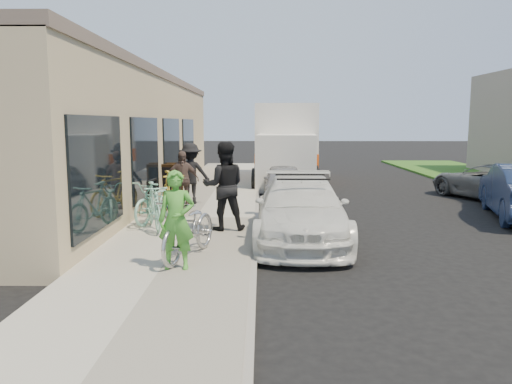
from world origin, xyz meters
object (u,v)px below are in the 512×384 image
object	(u,v)px
moving_truck	(287,148)
cruiser_bike_a	(154,206)
sandwich_board	(172,180)
far_car_gray	(491,182)
tandem_bike	(190,228)
cruiser_bike_c	(171,193)
man_standing	(224,186)
woman_rider	(176,220)
bike_rack	(152,193)
cruiser_bike_b	(157,201)
sedan_white	(301,210)
bystander_a	(191,174)
sedan_silver	(284,182)
bystander_b	(182,180)

from	to	relation	value
moving_truck	cruiser_bike_a	xyz separation A→B (m)	(-3.56, -10.48, -0.80)
sandwich_board	far_car_gray	size ratio (longest dim) A/B	0.25
tandem_bike	cruiser_bike_c	xyz separation A→B (m)	(-1.11, 4.24, 0.03)
far_car_gray	man_standing	xyz separation A→B (m)	(-8.53, -5.52, 0.55)
woman_rider	bike_rack	bearing A→B (deg)	106.29
moving_truck	cruiser_bike_b	world-z (taller)	moving_truck
sedan_white	bystander_a	world-z (taller)	bystander_a
sandwich_board	moving_truck	distance (m)	6.94
sandwich_board	far_car_gray	bearing A→B (deg)	9.00
woman_rider	bystander_a	xyz separation A→B (m)	(-0.71, 6.69, 0.08)
woman_rider	cruiser_bike_b	distance (m)	4.12
cruiser_bike_a	bike_rack	bearing A→B (deg)	82.92
moving_truck	woman_rider	xyz separation A→B (m)	(-2.51, -13.58, -0.51)
tandem_bike	man_standing	world-z (taller)	man_standing
cruiser_bike_c	sedan_white	bearing A→B (deg)	-58.69
moving_truck	woman_rider	size ratio (longest dim) A/B	4.21
cruiser_bike_c	sedan_silver	bearing A→B (deg)	26.48
sandwich_board	moving_truck	size ratio (longest dim) A/B	0.16
sandwich_board	woman_rider	xyz separation A→B (m)	(1.52, -7.98, 0.26)
sedan_silver	man_standing	world-z (taller)	man_standing
tandem_bike	sedan_silver	bearing A→B (deg)	91.99
cruiser_bike_a	cruiser_bike_b	size ratio (longest dim) A/B	0.91
cruiser_bike_b	bystander_b	bearing A→B (deg)	99.14
moving_truck	far_car_gray	distance (m)	8.30
man_standing	sedan_white	bearing A→B (deg)	158.29
bike_rack	moving_truck	xyz separation A→B (m)	(3.98, 8.71, 0.76)
far_car_gray	cruiser_bike_a	distance (m)	11.52
cruiser_bike_a	bystander_b	distance (m)	2.77
far_car_gray	bystander_a	size ratio (longest dim) A/B	2.38
far_car_gray	man_standing	size ratio (longest dim) A/B	2.16
cruiser_bike_a	woman_rider	bearing A→B (deg)	-91.74
sedan_white	cruiser_bike_b	xyz separation A→B (m)	(-3.41, 1.35, -0.03)
sedan_white	cruiser_bike_c	distance (m)	4.00
tandem_bike	cruiser_bike_b	size ratio (longest dim) A/B	1.06
far_car_gray	cruiser_bike_c	xyz separation A→B (m)	(-10.08, -3.67, 0.12)
sedan_silver	bystander_b	distance (m)	4.13
moving_truck	cruiser_bike_c	xyz separation A→B (m)	(-3.50, -8.67, -0.76)
bystander_a	sandwich_board	bearing A→B (deg)	-61.57
sedan_white	bystander_b	world-z (taller)	bystander_b
sandwich_board	sedan_white	world-z (taller)	sedan_white
cruiser_bike_a	bystander_a	size ratio (longest dim) A/B	0.98
sandwich_board	moving_truck	bearing A→B (deg)	59.98
woman_rider	bystander_b	distance (m)	5.90
sedan_silver	tandem_bike	distance (m)	8.23
woman_rider	bystander_b	bearing A→B (deg)	97.63
far_car_gray	cruiser_bike_b	xyz separation A→B (m)	(-10.23, -4.64, 0.06)
sedan_white	cruiser_bike_a	xyz separation A→B (m)	(-3.31, 0.50, -0.01)
moving_truck	far_car_gray	world-z (taller)	moving_truck
sedan_white	cruiser_bike_a	distance (m)	3.35
sedan_white	moving_truck	size ratio (longest dim) A/B	0.70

